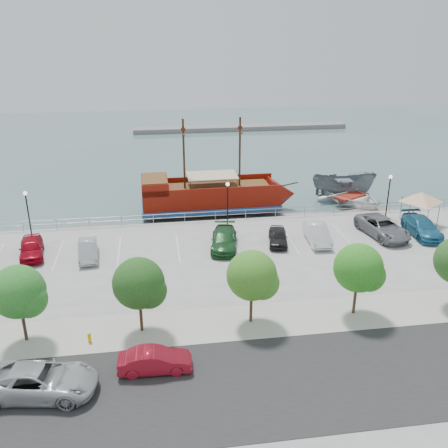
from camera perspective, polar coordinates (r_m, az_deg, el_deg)
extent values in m
plane|color=#426261|center=(42.29, 1.74, -4.71)|extent=(160.00, 160.00, 0.00)
cube|color=black|center=(28.64, 7.56, -17.36)|extent=(100.00, 8.00, 0.04)
cube|color=#B2B09C|center=(33.30, 4.79, -10.88)|extent=(100.00, 4.00, 0.05)
cylinder|color=gray|center=(48.55, 0.18, 1.49)|extent=(50.00, 0.06, 0.06)
cylinder|color=gray|center=(48.69, 0.18, 1.05)|extent=(50.00, 0.06, 0.06)
cube|color=gray|center=(95.45, 1.96, 10.93)|extent=(40.00, 3.00, 0.80)
cube|color=maroon|center=(52.97, -1.57, 2.99)|extent=(14.29, 4.63, 2.31)
cube|color=navy|center=(53.22, -1.56, 2.22)|extent=(14.56, 4.90, 0.53)
cone|color=maroon|center=(54.48, 6.64, 3.40)|extent=(2.90, 4.31, 4.27)
cube|color=maroon|center=(52.01, -7.93, 4.48)|extent=(2.73, 4.48, 1.25)
cube|color=brown|center=(51.81, -7.97, 5.19)|extent=(2.54, 4.12, 0.11)
cube|color=brown|center=(52.64, -1.10, 4.25)|extent=(11.62, 4.06, 0.13)
cube|color=maroon|center=(54.52, -1.88, 5.18)|extent=(14.24, 0.36, 0.62)
cube|color=maroon|center=(50.49, -1.26, 3.77)|extent=(14.24, 0.36, 0.62)
cylinder|color=#382111|center=(52.06, 1.81, 8.17)|extent=(0.22, 0.22, 7.30)
cylinder|color=#382111|center=(51.31, -4.61, 7.90)|extent=(0.22, 0.22, 7.30)
cylinder|color=#382111|center=(51.56, 1.84, 10.57)|extent=(0.16, 2.67, 0.12)
cylinder|color=#382111|center=(50.81, -4.68, 10.33)|extent=(0.16, 2.67, 0.12)
cube|color=beige|center=(52.22, -1.40, 5.58)|extent=(5.20, 3.45, 0.11)
cylinder|color=#382111|center=(54.31, 7.32, 4.50)|extent=(2.22, 0.17, 0.53)
imported|color=slate|center=(58.95, 13.50, 4.10)|extent=(7.61, 3.98, 2.80)
imported|color=white|center=(57.24, 14.32, 2.80)|extent=(8.08, 8.97, 1.53)
cube|color=slate|center=(50.67, -16.78, -0.75)|extent=(6.52, 3.61, 0.36)
cube|color=gray|center=(52.58, 10.19, 0.74)|extent=(6.77, 2.56, 0.38)
cube|color=slate|center=(54.38, 15.37, 1.05)|extent=(8.04, 3.98, 0.44)
cylinder|color=slate|center=(52.07, 19.60, 1.83)|extent=(0.09, 0.09, 2.27)
cylinder|color=slate|center=(52.87, 22.39, 1.73)|extent=(0.09, 0.09, 2.27)
cylinder|color=slate|center=(49.66, 20.35, 0.75)|extent=(0.09, 0.09, 2.27)
cylinder|color=slate|center=(50.49, 23.26, 0.66)|extent=(0.09, 0.09, 2.27)
pyramid|color=silver|center=(50.62, 21.72, 3.38)|extent=(5.15, 5.15, 0.93)
imported|color=#A9ABAE|center=(28.80, -20.33, -16.44)|extent=(6.30, 3.61, 1.66)
imported|color=maroon|center=(28.95, -7.90, -15.21)|extent=(4.15, 1.57, 1.35)
cylinder|color=#E3B400|center=(32.12, -15.11, -12.53)|extent=(0.21, 0.21, 0.53)
sphere|color=#E3B400|center=(31.96, -15.17, -12.12)|extent=(0.23, 0.23, 0.23)
cylinder|color=black|center=(47.84, -21.43, 0.90)|extent=(0.12, 0.12, 4.00)
sphere|color=#FFF2CC|center=(47.17, -21.78, 3.28)|extent=(0.36, 0.36, 0.36)
cylinder|color=black|center=(46.97, 0.41, 2.13)|extent=(0.12, 0.12, 4.00)
sphere|color=#FFF2CC|center=(46.29, 0.42, 4.57)|extent=(0.36, 0.36, 0.36)
cylinder|color=black|center=(51.75, 18.23, 2.91)|extent=(0.12, 0.12, 4.00)
sphere|color=#FFF2CC|center=(51.13, 18.51, 5.13)|extent=(0.36, 0.36, 0.36)
cylinder|color=#473321|center=(33.08, -21.88, -10.64)|extent=(0.20, 0.20, 2.20)
sphere|color=#276822|center=(31.95, -22.47, -7.16)|extent=(3.20, 3.20, 3.20)
sphere|color=#276822|center=(31.73, -21.42, -8.03)|extent=(2.20, 2.20, 2.20)
cylinder|color=#473321|center=(32.05, -9.47, -10.29)|extent=(0.20, 0.20, 2.20)
sphere|color=#204918|center=(30.88, -9.74, -6.69)|extent=(3.20, 3.20, 3.20)
sphere|color=#204918|center=(30.80, -8.57, -7.55)|extent=(2.20, 2.20, 2.20)
cylinder|color=#473321|center=(32.53, 3.11, -9.45)|extent=(0.20, 0.20, 2.20)
sphere|color=#38701F|center=(31.38, 3.19, -5.87)|extent=(3.20, 3.20, 3.20)
sphere|color=#38701F|center=(31.43, 4.37, -6.69)|extent=(2.20, 2.20, 2.20)
cylinder|color=#473321|center=(34.46, 14.72, -8.27)|extent=(0.20, 0.20, 2.20)
sphere|color=#29731C|center=(33.38, 15.10, -4.86)|extent=(3.20, 3.20, 3.20)
sphere|color=#29731C|center=(33.55, 16.18, -5.60)|extent=(2.20, 2.20, 2.20)
imported|color=#970415|center=(44.16, -21.17, -2.54)|extent=(2.60, 4.83, 1.56)
imported|color=#A9AAAD|center=(42.48, -15.28, -2.87)|extent=(1.88, 4.35, 1.39)
imported|color=#205527|center=(42.73, 0.00, -1.78)|extent=(3.05, 5.55, 1.52)
imported|color=black|center=(43.80, 6.18, -1.43)|extent=(2.33, 4.16, 1.34)
imported|color=silver|center=(44.64, 10.59, -1.07)|extent=(1.96, 4.83, 1.56)
imported|color=slate|center=(47.33, 17.66, -0.34)|extent=(3.73, 6.34, 1.66)
imported|color=#22678C|center=(48.71, 21.68, -0.30)|extent=(2.45, 5.51, 1.57)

